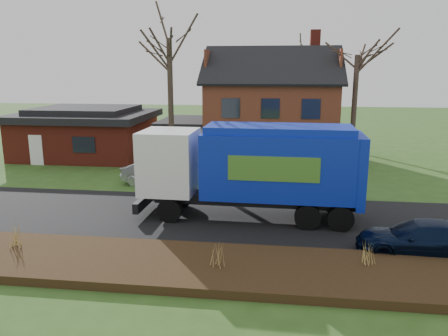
# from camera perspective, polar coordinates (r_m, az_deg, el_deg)

# --- Properties ---
(ground) EXTENTS (120.00, 120.00, 0.00)m
(ground) POSITION_cam_1_polar(r_m,az_deg,el_deg) (19.76, -0.83, -6.51)
(ground) COLOR #2D511B
(ground) RESTS_ON ground
(road) EXTENTS (80.00, 7.00, 0.02)m
(road) POSITION_cam_1_polar(r_m,az_deg,el_deg) (19.76, -0.83, -6.48)
(road) COLOR black
(road) RESTS_ON ground
(mulch_verge) EXTENTS (80.00, 3.50, 0.30)m
(mulch_verge) POSITION_cam_1_polar(r_m,az_deg,el_deg) (14.87, -3.82, -12.71)
(mulch_verge) COLOR black
(mulch_verge) RESTS_ON ground
(main_house) EXTENTS (12.95, 8.95, 9.26)m
(main_house) POSITION_cam_1_polar(r_m,az_deg,el_deg) (32.47, 5.33, 8.38)
(main_house) COLOR beige
(main_house) RESTS_ON ground
(ranch_house) EXTENTS (9.80, 8.20, 3.70)m
(ranch_house) POSITION_cam_1_polar(r_m,az_deg,el_deg) (35.02, -17.52, 4.52)
(ranch_house) COLOR maroon
(ranch_house) RESTS_ON ground
(garbage_truck) EXTENTS (9.82, 2.80, 4.19)m
(garbage_truck) POSITION_cam_1_polar(r_m,az_deg,el_deg) (19.11, 3.99, 0.33)
(garbage_truck) COLOR black
(garbage_truck) RESTS_ON ground
(silver_sedan) EXTENTS (4.61, 2.89, 1.43)m
(silver_sedan) POSITION_cam_1_polar(r_m,az_deg,el_deg) (24.91, -8.56, -0.81)
(silver_sedan) COLOR #9DA0A4
(silver_sedan) RESTS_ON ground
(navy_wagon) EXTENTS (4.46, 1.95, 1.27)m
(navy_wagon) POSITION_cam_1_polar(r_m,az_deg,el_deg) (17.27, 24.24, -8.39)
(navy_wagon) COLOR black
(navy_wagon) RESTS_ON ground
(tree_front_west) EXTENTS (3.92, 3.92, 11.65)m
(tree_front_west) POSITION_cam_1_polar(r_m,az_deg,el_deg) (28.47, -7.27, 18.94)
(tree_front_west) COLOR #3B2E23
(tree_front_west) RESTS_ON ground
(tree_front_east) EXTENTS (3.81, 3.81, 10.58)m
(tree_front_east) POSITION_cam_1_polar(r_m,az_deg,el_deg) (30.11, 17.21, 16.25)
(tree_front_east) COLOR #423127
(tree_front_east) RESTS_ON ground
(tree_back) EXTENTS (3.31, 3.31, 10.50)m
(tree_back) POSITION_cam_1_polar(r_m,az_deg,el_deg) (41.52, 10.20, 15.74)
(tree_back) COLOR #433628
(tree_back) RESTS_ON ground
(grass_clump_west) EXTENTS (0.35, 0.29, 0.94)m
(grass_clump_west) POSITION_cam_1_polar(r_m,az_deg,el_deg) (17.42, -25.75, -7.89)
(grass_clump_west) COLOR tan
(grass_clump_west) RESTS_ON mulch_verge
(grass_clump_mid) EXTENTS (0.33, 0.27, 0.92)m
(grass_clump_mid) POSITION_cam_1_polar(r_m,az_deg,el_deg) (14.30, -0.77, -11.07)
(grass_clump_mid) COLOR #9E7C46
(grass_clump_mid) RESTS_ON mulch_verge
(grass_clump_east) EXTENTS (0.30, 0.25, 0.75)m
(grass_clump_east) POSITION_cam_1_polar(r_m,az_deg,el_deg) (15.30, 18.43, -10.46)
(grass_clump_east) COLOR tan
(grass_clump_east) RESTS_ON mulch_verge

